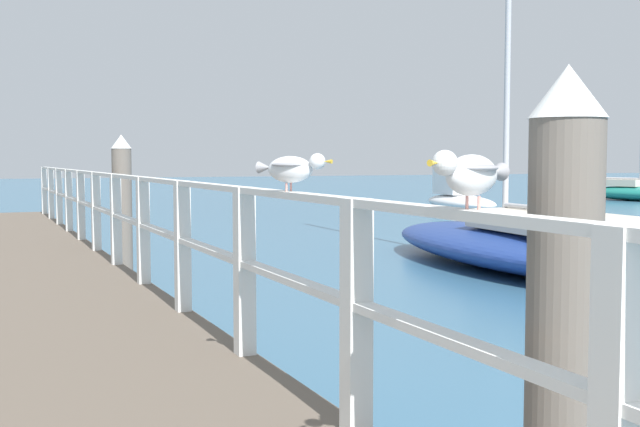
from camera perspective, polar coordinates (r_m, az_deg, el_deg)
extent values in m
cube|color=brown|center=(10.08, -21.44, -5.29)|extent=(2.68, 21.48, 0.53)
cube|color=silver|center=(2.47, 20.60, -13.81)|extent=(0.12, 0.12, 1.12)
cube|color=silver|center=(3.79, 2.62, -7.36)|extent=(0.12, 0.12, 1.12)
cube|color=silver|center=(5.30, -5.43, -4.13)|extent=(0.12, 0.12, 1.12)
cube|color=silver|center=(6.88, -9.82, -2.32)|extent=(0.12, 0.12, 1.12)
cube|color=silver|center=(8.49, -12.56, -1.18)|extent=(0.12, 0.12, 1.12)
cube|color=silver|center=(10.12, -14.42, -0.40)|extent=(0.12, 0.12, 1.12)
cube|color=silver|center=(11.75, -15.76, 0.16)|extent=(0.12, 0.12, 1.12)
cube|color=silver|center=(13.39, -16.77, 0.58)|extent=(0.12, 0.12, 1.12)
cube|color=silver|center=(15.03, -17.57, 0.92)|extent=(0.12, 0.12, 1.12)
cube|color=silver|center=(16.68, -18.20, 1.18)|extent=(0.12, 0.12, 1.12)
cube|color=silver|center=(18.32, -18.73, 1.40)|extent=(0.12, 0.12, 1.12)
cube|color=silver|center=(19.97, -19.16, 1.58)|extent=(0.12, 0.12, 1.12)
cube|color=silver|center=(10.09, -14.47, 2.65)|extent=(0.10, 19.88, 0.04)
cube|color=silver|center=(10.11, -14.42, -0.09)|extent=(0.10, 19.88, 0.04)
cylinder|color=#6B6056|center=(3.22, 16.96, -11.41)|extent=(0.28, 0.28, 1.98)
cone|color=white|center=(3.12, 17.37, 8.36)|extent=(0.29, 0.29, 0.20)
cylinder|color=#6B6056|center=(11.87, -13.98, -0.25)|extent=(0.28, 0.28, 1.98)
cone|color=white|center=(11.85, -14.06, 5.02)|extent=(0.29, 0.29, 0.20)
ellipsoid|color=white|center=(2.92, 10.82, 2.71)|extent=(0.31, 0.23, 0.15)
sphere|color=white|center=(2.77, 8.93, 3.60)|extent=(0.09, 0.09, 0.09)
cone|color=gold|center=(2.72, 8.17, 3.60)|extent=(0.06, 0.04, 0.02)
cone|color=#939399|center=(3.07, 12.50, 2.93)|extent=(0.10, 0.10, 0.07)
ellipsoid|color=#939399|center=(2.92, 10.83, 3.23)|extent=(0.28, 0.25, 0.04)
cylinder|color=tan|center=(2.92, 11.32, 0.74)|extent=(0.01, 0.01, 0.05)
cylinder|color=tan|center=(2.95, 10.49, 0.78)|extent=(0.01, 0.01, 0.05)
ellipsoid|color=white|center=(4.48, -2.15, 3.18)|extent=(0.27, 0.30, 0.15)
sphere|color=white|center=(4.40, -0.19, 3.75)|extent=(0.09, 0.09, 0.09)
cone|color=gold|center=(4.36, 0.56, 3.75)|extent=(0.05, 0.05, 0.02)
cone|color=#939399|center=(4.57, -3.99, 3.31)|extent=(0.10, 0.11, 0.07)
ellipsoid|color=#939399|center=(4.48, -2.15, 3.51)|extent=(0.28, 0.28, 0.04)
cylinder|color=tan|center=(4.51, -2.10, 1.91)|extent=(0.01, 0.01, 0.05)
cylinder|color=tan|center=(4.47, -2.42, 1.89)|extent=(0.01, 0.01, 0.05)
ellipsoid|color=white|center=(28.68, 10.04, 0.77)|extent=(2.40, 4.92, 0.57)
cube|color=white|center=(29.08, 9.69, 2.27)|extent=(1.33, 2.04, 0.91)
cube|color=#334756|center=(29.07, 9.70, 3.32)|extent=(1.24, 1.84, 0.16)
ellipsoid|color=navy|center=(13.81, 13.89, -2.36)|extent=(3.32, 7.56, 0.70)
cylinder|color=#B2B2B7|center=(12.99, 16.10, 0.30)|extent=(0.33, 2.57, 0.08)
cube|color=beige|center=(13.03, 16.00, -0.57)|extent=(1.72, 2.77, 0.30)
ellipsoid|color=#197266|center=(37.64, 21.62, 1.33)|extent=(2.77, 5.31, 0.62)
cylinder|color=#B2B2B7|center=(37.95, 20.83, 2.37)|extent=(0.48, 1.74, 0.08)
cube|color=beige|center=(37.94, 20.85, 2.07)|extent=(1.32, 1.99, 0.30)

